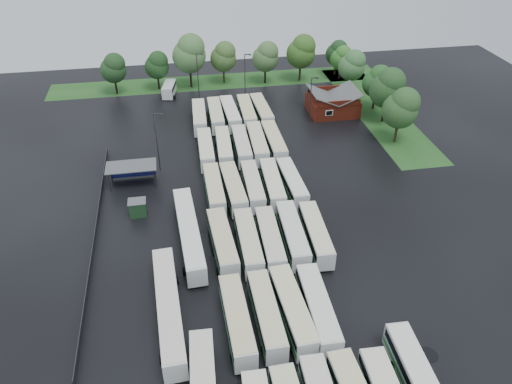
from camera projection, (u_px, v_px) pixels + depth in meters
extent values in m
plane|color=black|center=(257.00, 256.00, 68.67)|extent=(160.00, 160.00, 0.00)
cube|color=maroon|center=(333.00, 105.00, 106.11)|extent=(10.00, 8.00, 3.40)
cube|color=#4C4F51|center=(322.00, 95.00, 104.30)|extent=(5.07, 8.60, 2.19)
cube|color=#4C4F51|center=(345.00, 93.00, 105.02)|extent=(5.07, 8.60, 2.19)
cube|color=maroon|center=(339.00, 104.00, 101.62)|extent=(9.00, 0.20, 1.20)
cube|color=silver|center=(329.00, 113.00, 102.35)|extent=(1.60, 0.12, 1.20)
cylinder|color=#2D2D30|center=(110.00, 183.00, 81.05)|extent=(0.16, 0.16, 3.40)
cylinder|color=#2D2D30|center=(154.00, 178.00, 82.09)|extent=(0.16, 0.16, 3.40)
cylinder|color=#2D2D30|center=(111.00, 172.00, 83.67)|extent=(0.16, 0.16, 3.40)
cylinder|color=#2D2D30|center=(154.00, 169.00, 84.70)|extent=(0.16, 0.16, 3.40)
cube|color=#4C4F51|center=(131.00, 166.00, 81.87)|extent=(8.20, 4.20, 0.15)
cube|color=navy|center=(133.00, 170.00, 84.48)|extent=(7.60, 0.08, 2.60)
cube|color=#15361A|center=(138.00, 208.00, 75.93)|extent=(2.50, 2.00, 2.50)
cube|color=#4C4F51|center=(137.00, 201.00, 75.19)|extent=(2.70, 2.20, 0.12)
cube|color=#22521C|center=(219.00, 82.00, 121.85)|extent=(80.00, 10.00, 0.01)
cube|color=#22521C|center=(376.00, 109.00, 108.50)|extent=(10.00, 50.00, 0.01)
cube|color=#2D2D30|center=(95.00, 235.00, 71.67)|extent=(0.10, 50.00, 1.20)
cylinder|color=black|center=(374.00, 384.00, 51.57)|extent=(2.68, 1.01, 1.01)
cube|color=silver|center=(237.00, 320.00, 56.83)|extent=(2.80, 12.30, 2.81)
cube|color=black|center=(237.00, 317.00, 56.52)|extent=(2.86, 11.81, 0.90)
cube|color=#308241|center=(237.00, 324.00, 57.18)|extent=(2.85, 12.05, 0.62)
cube|color=beige|center=(237.00, 311.00, 56.02)|extent=(2.69, 11.93, 0.12)
cylinder|color=black|center=(242.00, 356.00, 54.42)|extent=(2.60, 0.98, 0.98)
cylinder|color=black|center=(233.00, 304.00, 60.81)|extent=(2.60, 0.98, 0.98)
cube|color=silver|center=(266.00, 314.00, 57.61)|extent=(2.61, 12.02, 2.75)
cube|color=black|center=(266.00, 311.00, 57.31)|extent=(2.67, 11.54, 0.88)
cube|color=#227B2D|center=(266.00, 318.00, 57.95)|extent=(2.66, 11.78, 0.60)
cube|color=beige|center=(267.00, 306.00, 56.82)|extent=(2.51, 11.66, 0.12)
cylinder|color=black|center=(273.00, 349.00, 55.25)|extent=(2.55, 0.96, 0.96)
cylinder|color=black|center=(260.00, 299.00, 61.52)|extent=(2.55, 0.96, 0.96)
cube|color=silver|center=(292.00, 310.00, 58.04)|extent=(3.23, 12.64, 2.87)
cube|color=black|center=(293.00, 307.00, 57.72)|extent=(3.26, 12.14, 0.92)
cube|color=#237830|center=(292.00, 314.00, 58.39)|extent=(3.27, 12.39, 0.63)
cube|color=beige|center=(293.00, 301.00, 57.21)|extent=(3.10, 12.26, 0.13)
cylinder|color=black|center=(300.00, 346.00, 55.57)|extent=(2.66, 1.00, 1.00)
cylinder|color=black|center=(284.00, 294.00, 62.11)|extent=(2.66, 1.00, 1.00)
cube|color=silver|center=(318.00, 309.00, 58.21)|extent=(2.95, 12.54, 2.86)
cube|color=black|center=(318.00, 305.00, 57.89)|extent=(2.99, 12.04, 0.91)
cube|color=#2E853A|center=(317.00, 312.00, 58.56)|extent=(2.99, 12.29, 0.63)
cube|color=white|center=(319.00, 300.00, 57.38)|extent=(2.83, 12.16, 0.12)
cylinder|color=black|center=(327.00, 344.00, 55.75)|extent=(2.65, 1.00, 1.00)
cylinder|color=black|center=(308.00, 293.00, 62.27)|extent=(2.65, 1.00, 1.00)
cube|color=silver|center=(223.00, 242.00, 68.23)|extent=(3.17, 12.52, 2.84)
cube|color=black|center=(222.00, 239.00, 67.91)|extent=(3.21, 12.03, 0.91)
cube|color=#2E753E|center=(223.00, 246.00, 68.58)|extent=(3.21, 12.28, 0.63)
cube|color=beige|center=(222.00, 234.00, 67.40)|extent=(3.05, 12.15, 0.12)
cylinder|color=black|center=(226.00, 270.00, 65.78)|extent=(2.64, 0.99, 0.99)
cylinder|color=black|center=(220.00, 233.00, 72.26)|extent=(2.64, 0.99, 0.99)
cube|color=silver|center=(248.00, 242.00, 68.32)|extent=(2.70, 12.23, 2.79)
cube|color=black|center=(248.00, 239.00, 68.01)|extent=(2.76, 11.74, 0.89)
cube|color=#32813F|center=(248.00, 246.00, 68.66)|extent=(2.75, 11.98, 0.61)
cube|color=beige|center=(248.00, 234.00, 67.51)|extent=(2.60, 11.86, 0.12)
cylinder|color=black|center=(253.00, 269.00, 65.92)|extent=(2.59, 0.98, 0.98)
cylinder|color=black|center=(244.00, 233.00, 72.29)|extent=(2.59, 0.98, 0.98)
cube|color=silver|center=(270.00, 240.00, 68.72)|extent=(2.94, 12.22, 2.78)
cube|color=black|center=(270.00, 237.00, 68.41)|extent=(2.98, 11.74, 0.89)
cube|color=#358843|center=(270.00, 243.00, 69.06)|extent=(2.98, 11.98, 0.61)
cube|color=beige|center=(270.00, 232.00, 67.91)|extent=(2.82, 11.86, 0.12)
cylinder|color=black|center=(275.00, 266.00, 66.32)|extent=(2.58, 0.97, 0.97)
cylinder|color=black|center=(265.00, 231.00, 72.67)|extent=(2.58, 0.97, 0.97)
cube|color=silver|center=(292.00, 235.00, 69.57)|extent=(3.07, 12.65, 2.88)
cube|color=black|center=(293.00, 231.00, 69.25)|extent=(3.11, 12.15, 0.92)
cube|color=#23802E|center=(292.00, 238.00, 69.93)|extent=(3.11, 12.40, 0.63)
cube|color=silver|center=(293.00, 226.00, 68.74)|extent=(2.95, 12.27, 0.13)
cylinder|color=black|center=(299.00, 262.00, 67.10)|extent=(2.67, 1.01, 1.01)
cylinder|color=black|center=(286.00, 225.00, 73.66)|extent=(2.67, 1.01, 1.01)
cube|color=silver|center=(316.00, 234.00, 69.78)|extent=(3.08, 12.26, 2.79)
cube|color=black|center=(316.00, 231.00, 69.46)|extent=(3.12, 11.78, 0.89)
cube|color=#368845|center=(315.00, 238.00, 70.12)|extent=(3.12, 12.02, 0.61)
cube|color=beige|center=(316.00, 226.00, 68.97)|extent=(2.97, 11.89, 0.12)
cylinder|color=black|center=(323.00, 260.00, 67.38)|extent=(2.58, 0.97, 0.97)
cylinder|color=black|center=(308.00, 225.00, 73.73)|extent=(2.58, 0.97, 0.97)
cube|color=silver|center=(214.00, 189.00, 79.23)|extent=(2.53, 11.97, 2.74)
cube|color=black|center=(214.00, 186.00, 78.92)|extent=(2.59, 11.49, 0.88)
cube|color=#248837|center=(214.00, 192.00, 79.56)|extent=(2.58, 11.73, 0.60)
cube|color=beige|center=(214.00, 182.00, 78.43)|extent=(2.43, 11.61, 0.12)
cylinder|color=black|center=(217.00, 210.00, 76.87)|extent=(2.54, 0.96, 0.96)
cylinder|color=black|center=(212.00, 184.00, 83.12)|extent=(2.54, 0.96, 0.96)
cube|color=silver|center=(233.00, 188.00, 79.31)|extent=(3.04, 12.39, 2.82)
cube|color=black|center=(233.00, 186.00, 79.00)|extent=(3.08, 11.90, 0.90)
cube|color=#297B35|center=(233.00, 192.00, 79.66)|extent=(3.08, 12.15, 0.62)
cube|color=beige|center=(233.00, 181.00, 78.49)|extent=(2.92, 12.02, 0.12)
cylinder|color=black|center=(237.00, 210.00, 76.89)|extent=(2.61, 0.98, 0.98)
cylinder|color=black|center=(230.00, 183.00, 83.31)|extent=(2.61, 0.98, 0.98)
cube|color=silver|center=(253.00, 186.00, 80.00)|extent=(2.80, 12.00, 2.74)
cube|color=black|center=(253.00, 183.00, 79.69)|extent=(2.85, 11.52, 0.88)
cube|color=#357E3F|center=(253.00, 189.00, 80.33)|extent=(2.84, 11.76, 0.60)
cube|color=beige|center=(253.00, 179.00, 79.20)|extent=(2.69, 11.64, 0.12)
cylinder|color=black|center=(257.00, 207.00, 77.64)|extent=(2.54, 0.96, 0.96)
cylinder|color=black|center=(249.00, 181.00, 83.88)|extent=(2.54, 0.96, 0.96)
cube|color=silver|center=(272.00, 184.00, 80.33)|extent=(3.05, 12.31, 2.80)
cube|color=black|center=(272.00, 181.00, 80.02)|extent=(3.09, 11.82, 0.90)
cube|color=#207535|center=(272.00, 188.00, 80.67)|extent=(3.09, 12.06, 0.62)
cube|color=#F6F2C9|center=(272.00, 177.00, 79.52)|extent=(2.93, 11.94, 0.12)
cylinder|color=black|center=(277.00, 205.00, 77.92)|extent=(2.59, 0.98, 0.98)
cylinder|color=black|center=(268.00, 179.00, 84.30)|extent=(2.59, 0.98, 0.98)
cube|color=silver|center=(292.00, 183.00, 80.78)|extent=(2.80, 11.98, 2.73)
cube|color=black|center=(292.00, 180.00, 80.48)|extent=(2.85, 11.51, 0.87)
cube|color=#237831|center=(292.00, 186.00, 81.12)|extent=(2.84, 11.74, 0.60)
cube|color=white|center=(292.00, 175.00, 79.99)|extent=(2.69, 11.62, 0.12)
cylinder|color=black|center=(297.00, 203.00, 78.43)|extent=(2.53, 0.95, 0.95)
cylinder|color=black|center=(286.00, 178.00, 84.66)|extent=(2.53, 0.95, 0.95)
cube|color=silver|center=(206.00, 149.00, 89.96)|extent=(2.79, 12.05, 2.75)
cube|color=black|center=(206.00, 147.00, 89.65)|extent=(2.84, 11.57, 0.88)
cube|color=#32803C|center=(206.00, 152.00, 90.29)|extent=(2.84, 11.81, 0.60)
cube|color=#F3EEBF|center=(205.00, 142.00, 89.16)|extent=(2.68, 11.69, 0.12)
cylinder|color=black|center=(208.00, 167.00, 87.59)|extent=(2.55, 0.96, 0.96)
cylinder|color=black|center=(204.00, 146.00, 93.86)|extent=(2.55, 0.96, 0.96)
cube|color=silver|center=(224.00, 148.00, 90.57)|extent=(3.07, 12.03, 2.73)
cube|color=black|center=(224.00, 145.00, 90.27)|extent=(3.10, 11.56, 0.87)
cube|color=#30843D|center=(224.00, 150.00, 90.91)|extent=(3.10, 11.80, 0.60)
cube|color=#F5EDBD|center=(224.00, 141.00, 89.78)|extent=(2.95, 11.67, 0.12)
cylinder|color=black|center=(227.00, 165.00, 88.22)|extent=(2.53, 0.95, 0.95)
cylinder|color=black|center=(222.00, 144.00, 94.45)|extent=(2.53, 0.95, 0.95)
cube|color=silver|center=(242.00, 146.00, 90.98)|extent=(2.84, 12.13, 2.76)
cube|color=black|center=(242.00, 143.00, 90.67)|extent=(2.89, 11.65, 0.88)
cube|color=#29793C|center=(242.00, 149.00, 91.32)|extent=(2.89, 11.89, 0.61)
cube|color=beige|center=(241.00, 139.00, 90.18)|extent=(2.73, 11.76, 0.12)
cylinder|color=black|center=(245.00, 163.00, 88.60)|extent=(2.56, 0.97, 0.97)
cylinder|color=black|center=(239.00, 143.00, 94.90)|extent=(2.56, 0.97, 0.97)
cube|color=silver|center=(257.00, 144.00, 91.60)|extent=(3.11, 12.72, 2.89)
cube|color=black|center=(257.00, 141.00, 91.27)|extent=(3.15, 12.22, 0.93)
cube|color=#388346|center=(257.00, 147.00, 91.95)|extent=(3.15, 12.47, 0.64)
cube|color=beige|center=(257.00, 136.00, 90.76)|extent=(2.99, 12.34, 0.13)
cylinder|color=black|center=(261.00, 161.00, 89.11)|extent=(2.68, 1.01, 1.01)
cylinder|color=black|center=(254.00, 140.00, 95.71)|extent=(2.68, 1.01, 1.01)
cube|color=silver|center=(274.00, 142.00, 92.03)|extent=(2.64, 12.59, 2.88)
cube|color=black|center=(274.00, 139.00, 91.71)|extent=(2.70, 12.09, 0.92)
cube|color=#288837|center=(274.00, 145.00, 92.39)|extent=(2.69, 12.34, 0.63)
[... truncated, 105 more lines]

